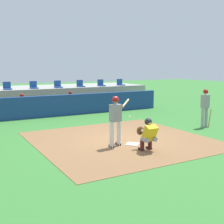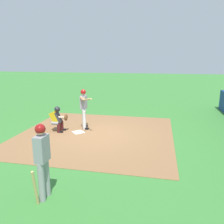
# 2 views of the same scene
# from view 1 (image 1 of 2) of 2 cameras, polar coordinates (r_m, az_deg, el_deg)

# --- Properties ---
(ground_plane) EXTENTS (80.00, 80.00, 0.00)m
(ground_plane) POSITION_cam_1_polar(r_m,az_deg,el_deg) (11.38, 1.76, -5.45)
(ground_plane) COLOR #387A33
(dirt_infield) EXTENTS (6.40, 6.40, 0.01)m
(dirt_infield) POSITION_cam_1_polar(r_m,az_deg,el_deg) (11.38, 1.76, -5.42)
(dirt_infield) COLOR olive
(dirt_infield) RESTS_ON ground
(home_plate) EXTENTS (0.62, 0.62, 0.02)m
(home_plate) POSITION_cam_1_polar(r_m,az_deg,el_deg) (10.73, 4.01, -6.24)
(home_plate) COLOR white
(home_plate) RESTS_ON dirt_infield
(batter_at_plate) EXTENTS (1.26, 0.86, 1.80)m
(batter_at_plate) POSITION_cam_1_polar(r_m,az_deg,el_deg) (10.20, 0.75, -1.18)
(batter_at_plate) COLOR silver
(batter_at_plate) RESTS_ON ground
(catcher_crouched) EXTENTS (0.48, 1.62, 1.13)m
(catcher_crouched) POSITION_cam_1_polar(r_m,az_deg,el_deg) (9.86, 6.98, -4.13)
(catcher_crouched) COLOR gray
(catcher_crouched) RESTS_ON ground
(on_deck_batter) EXTENTS (0.58, 0.23, 1.79)m
(on_deck_batter) POSITION_cam_1_polar(r_m,az_deg,el_deg) (14.18, 17.68, 1.19)
(on_deck_batter) COLOR #99999E
(on_deck_batter) RESTS_ON ground
(dugout_wall) EXTENTS (13.00, 0.30, 1.20)m
(dugout_wall) POSITION_cam_1_polar(r_m,az_deg,el_deg) (17.06, -9.72, 1.29)
(dugout_wall) COLOR navy
(dugout_wall) RESTS_ON ground
(dugout_bench) EXTENTS (11.80, 0.44, 0.45)m
(dugout_bench) POSITION_cam_1_polar(r_m,az_deg,el_deg) (18.04, -10.79, 0.47)
(dugout_bench) COLOR olive
(dugout_bench) RESTS_ON ground
(dugout_player_1) EXTENTS (0.49, 0.70, 1.30)m
(dugout_player_1) POSITION_cam_1_polar(r_m,az_deg,el_deg) (17.29, -16.98, 1.38)
(dugout_player_1) COLOR #939399
(dugout_player_1) RESTS_ON ground
(dugout_player_2) EXTENTS (0.49, 0.70, 1.30)m
(dugout_player_2) POSITION_cam_1_polar(r_m,az_deg,el_deg) (18.15, -7.95, 2.02)
(dugout_player_2) COLOR #939399
(dugout_player_2) RESTS_ON ground
(stands_platform) EXTENTS (15.00, 4.40, 1.40)m
(stands_platform) POSITION_cam_1_polar(r_m,az_deg,el_deg) (21.21, -13.84, 2.90)
(stands_platform) COLOR #9E9E99
(stands_platform) RESTS_ON ground
(stadium_seat_2) EXTENTS (0.46, 0.46, 0.48)m
(stadium_seat_2) POSITION_cam_1_polar(r_m,az_deg,el_deg) (19.11, -19.71, 4.52)
(stadium_seat_2) COLOR #1E478C
(stadium_seat_2) RESTS_ON stands_platform
(stadium_seat_3) EXTENTS (0.46, 0.46, 0.48)m
(stadium_seat_3) POSITION_cam_1_polar(r_m,az_deg,el_deg) (19.46, -14.99, 4.81)
(stadium_seat_3) COLOR #1E478C
(stadium_seat_3) RESTS_ON stands_platform
(stadium_seat_4) EXTENTS (0.46, 0.46, 0.48)m
(stadium_seat_4) POSITION_cam_1_polar(r_m,az_deg,el_deg) (19.94, -10.46, 5.05)
(stadium_seat_4) COLOR #1E478C
(stadium_seat_4) RESTS_ON stands_platform
(stadium_seat_5) EXTENTS (0.46, 0.46, 0.48)m
(stadium_seat_5) POSITION_cam_1_polar(r_m,az_deg,el_deg) (20.53, -6.16, 5.25)
(stadium_seat_5) COLOR #1E478C
(stadium_seat_5) RESTS_ON stands_platform
(stadium_seat_6) EXTENTS (0.46, 0.46, 0.48)m
(stadium_seat_6) POSITION_cam_1_polar(r_m,az_deg,el_deg) (21.23, -2.12, 5.42)
(stadium_seat_6) COLOR #1E478C
(stadium_seat_6) RESTS_ON stands_platform
(stadium_seat_7) EXTENTS (0.46, 0.46, 0.48)m
(stadium_seat_7) POSITION_cam_1_polar(r_m,az_deg,el_deg) (22.03, 1.64, 5.55)
(stadium_seat_7) COLOR #1E478C
(stadium_seat_7) RESTS_ON stands_platform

